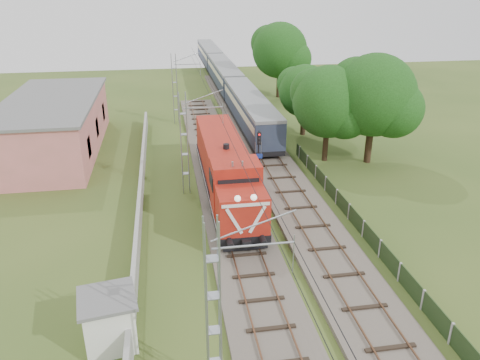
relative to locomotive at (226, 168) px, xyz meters
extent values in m
plane|color=#354C1C|center=(0.00, -10.83, -2.35)|extent=(140.00, 140.00, 0.00)
cube|color=#6B6054|center=(0.00, -3.83, -2.20)|extent=(4.20, 70.00, 0.30)
cube|color=black|center=(0.00, -3.83, -2.00)|extent=(2.40, 70.00, 0.10)
cube|color=brown|center=(-0.85, -3.83, -1.92)|extent=(0.08, 70.00, 0.05)
cube|color=brown|center=(0.85, -3.83, -1.92)|extent=(0.08, 70.00, 0.05)
cube|color=#6B6054|center=(5.00, 9.17, -2.20)|extent=(4.20, 80.00, 0.30)
cube|color=black|center=(5.00, 9.17, -2.00)|extent=(2.40, 80.00, 0.10)
cube|color=brown|center=(4.15, 9.17, -1.92)|extent=(0.08, 80.00, 0.05)
cube|color=brown|center=(5.85, 9.17, -1.92)|extent=(0.08, 80.00, 0.05)
cylinder|color=gray|center=(-1.50, -18.83, 4.45)|extent=(3.00, 0.08, 0.08)
cylinder|color=gray|center=(-1.50, 1.17, 4.45)|extent=(3.00, 0.08, 0.08)
cylinder|color=gray|center=(-1.50, 21.17, 4.45)|extent=(3.00, 0.08, 0.08)
cylinder|color=black|center=(0.00, 1.17, 3.15)|extent=(0.03, 70.00, 0.03)
cylinder|color=black|center=(0.00, 1.17, 4.45)|extent=(0.03, 70.00, 0.03)
cube|color=#9E9E99|center=(-6.50, 1.17, -1.60)|extent=(0.25, 40.00, 1.50)
cube|color=#D57373|center=(-15.00, 13.17, 0.15)|extent=(8.00, 20.00, 5.00)
cube|color=#606060|center=(-15.00, 13.17, 2.75)|extent=(8.40, 20.40, 0.25)
cube|color=black|center=(-11.05, 7.17, -0.15)|extent=(0.10, 1.60, 1.80)
cube|color=black|center=(-11.05, 13.17, -0.15)|extent=(0.10, 1.60, 1.80)
cube|color=black|center=(-11.05, 19.17, -0.15)|extent=(0.10, 1.60, 1.80)
cube|color=black|center=(8.00, -7.83, -1.75)|extent=(0.05, 32.00, 1.15)
cube|color=#9E9E99|center=(8.00, 7.17, -1.75)|extent=(0.12, 0.12, 1.20)
cube|color=black|center=(0.00, 0.13, -1.32)|extent=(3.18, 18.02, 0.53)
cube|color=black|center=(0.00, -5.70, -1.63)|extent=(2.33, 3.82, 0.53)
cube|color=black|center=(0.00, 5.96, -1.63)|extent=(2.33, 3.82, 0.53)
cube|color=black|center=(0.00, -8.77, -1.74)|extent=(2.76, 0.26, 0.37)
cube|color=#A01F12|center=(0.00, -7.55, 0.17)|extent=(3.07, 2.65, 2.44)
sphere|color=white|center=(-0.48, -8.83, 1.55)|extent=(0.38, 0.38, 0.38)
sphere|color=white|center=(0.48, -8.83, 1.55)|extent=(0.38, 0.38, 0.38)
cube|color=silver|center=(-0.69, -8.90, 0.11)|extent=(1.06, 0.06, 1.77)
cube|color=silver|center=(0.69, -8.90, 0.11)|extent=(1.06, 0.06, 1.77)
cube|color=silver|center=(0.00, -8.90, 1.12)|extent=(2.86, 0.06, 0.19)
cube|color=#A01F12|center=(0.00, -4.96, 0.64)|extent=(3.18, 2.54, 3.39)
cube|color=black|center=(0.00, -6.25, 1.17)|extent=(2.65, 0.06, 0.95)
cube|color=#A01F12|center=(0.00, 2.73, 0.33)|extent=(2.97, 12.83, 2.76)
cylinder|color=black|center=(0.00, -0.51, 1.86)|extent=(0.47, 0.47, 0.42)
cylinder|color=gray|center=(-0.32, -5.81, 2.50)|extent=(0.13, 0.13, 0.37)
cylinder|color=gray|center=(0.32, -5.81, 2.50)|extent=(0.13, 0.13, 0.37)
cube|color=black|center=(5.00, 16.83, -1.47)|extent=(2.77, 20.98, 0.48)
cube|color=#2A3447|center=(5.00, 16.83, 0.06)|extent=(2.86, 20.98, 2.58)
cube|color=beige|center=(5.00, 16.83, 0.53)|extent=(2.90, 20.14, 0.72)
cube|color=slate|center=(5.00, 16.83, 1.49)|extent=(2.91, 20.98, 0.33)
cube|color=black|center=(5.00, 38.77, -1.47)|extent=(2.77, 20.98, 0.48)
cube|color=#2A3447|center=(5.00, 38.77, 0.06)|extent=(2.86, 20.98, 2.58)
cube|color=beige|center=(5.00, 38.77, 0.53)|extent=(2.90, 20.14, 0.72)
cube|color=slate|center=(5.00, 38.77, 1.49)|extent=(2.91, 20.98, 0.33)
cube|color=black|center=(5.00, 60.71, -1.47)|extent=(2.77, 20.98, 0.48)
cube|color=#2A3447|center=(5.00, 60.71, 0.06)|extent=(2.86, 20.98, 2.58)
cube|color=beige|center=(5.00, 60.71, 0.53)|extent=(2.90, 20.14, 0.72)
cube|color=slate|center=(5.00, 60.71, 1.49)|extent=(2.91, 20.98, 0.33)
cylinder|color=black|center=(2.85, 1.47, 0.00)|extent=(0.13, 0.13, 4.69)
cube|color=black|center=(2.85, 1.33, 1.78)|extent=(0.36, 0.27, 1.03)
sphere|color=red|center=(2.85, 1.22, 2.11)|extent=(0.17, 0.17, 0.17)
sphere|color=black|center=(2.85, 1.22, 1.78)|extent=(0.17, 0.17, 0.17)
sphere|color=black|center=(2.85, 1.22, 1.45)|extent=(0.17, 0.17, 0.17)
cube|color=navy|center=(2.90, 1.36, 0.28)|extent=(0.52, 0.15, 0.38)
cube|color=silver|center=(-7.40, -15.24, -1.14)|extent=(2.51, 2.51, 2.41)
cube|color=#606060|center=(-7.40, -15.24, 0.17)|extent=(2.88, 2.88, 0.16)
cylinder|color=#3A2718|center=(10.18, 6.29, -0.37)|extent=(0.51, 0.51, 3.95)
sphere|color=#163A0F|center=(10.18, 6.29, 3.22)|extent=(6.47, 6.47, 6.47)
sphere|color=#163A0F|center=(11.47, 5.32, 2.32)|extent=(4.53, 4.53, 4.53)
sphere|color=#163A0F|center=(9.05, 7.42, 3.94)|extent=(4.20, 4.20, 4.20)
cylinder|color=#3A2718|center=(13.93, 5.21, -0.13)|extent=(0.63, 0.63, 4.45)
sphere|color=#163A0F|center=(13.93, 5.21, 3.92)|extent=(7.28, 7.28, 7.28)
sphere|color=#163A0F|center=(15.39, 4.12, 2.91)|extent=(5.09, 5.09, 5.09)
sphere|color=#163A0F|center=(12.66, 6.48, 4.72)|extent=(4.73, 4.73, 4.73)
cylinder|color=#3A2718|center=(10.44, 14.38, -0.65)|extent=(0.56, 0.56, 3.40)
sphere|color=#163A0F|center=(10.44, 14.38, 2.44)|extent=(5.56, 5.56, 5.56)
sphere|color=#163A0F|center=(11.55, 13.55, 1.67)|extent=(3.89, 3.89, 3.89)
sphere|color=#163A0F|center=(9.47, 15.36, 3.05)|extent=(3.61, 3.61, 3.61)
cylinder|color=#3A2718|center=(12.06, 32.36, -0.01)|extent=(0.59, 0.59, 4.68)
sphere|color=#163A0F|center=(12.06, 32.36, 4.25)|extent=(7.67, 7.67, 7.67)
sphere|color=#163A0F|center=(13.59, 31.21, 3.19)|extent=(5.37, 5.37, 5.37)
sphere|color=#163A0F|center=(10.72, 33.70, 5.10)|extent=(4.98, 4.98, 4.98)
camera|label=1|loc=(-4.31, -32.97, 13.12)|focal=35.00mm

